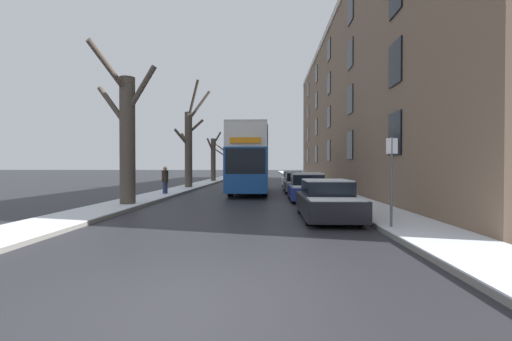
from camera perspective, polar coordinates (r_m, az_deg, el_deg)
ground_plane at (r=5.12m, az=-13.18°, el=-20.75°), size 320.00×320.00×0.00m
sidewalk_left at (r=58.02m, az=-4.56°, el=-1.03°), size 2.15×130.00×0.16m
sidewalk_right at (r=57.78m, az=6.34°, el=-1.04°), size 2.15×130.00×0.16m
terrace_facade_right at (r=32.30m, az=20.13°, el=10.46°), size 9.10×44.74×14.69m
bare_tree_left_0 at (r=16.68m, az=-20.76°, el=5.53°), size 3.13×2.54×7.04m
bare_tree_left_1 at (r=28.44m, az=-11.08°, el=4.27°), size 2.80×2.47×8.67m
bare_tree_left_2 at (r=40.25m, az=-7.13°, el=2.01°), size 1.70×2.65×5.84m
bare_tree_left_3 at (r=52.92m, az=-5.21°, el=2.01°), size 3.87×2.47×6.35m
double_decker_bus at (r=23.92m, az=-0.97°, el=2.30°), size 2.50×10.05×4.47m
parked_car_0 at (r=12.43m, az=11.75°, el=-4.93°), size 1.85×4.42×1.39m
parked_car_1 at (r=18.64m, az=8.52°, el=-2.91°), size 1.89×3.98×1.51m
parked_car_2 at (r=24.69m, az=6.95°, el=-2.09°), size 1.89×4.46×1.42m
parked_car_3 at (r=30.32m, az=6.05°, el=-1.55°), size 1.69×4.24×1.42m
pedestrian_left_sidewalk at (r=22.02m, az=-14.92°, el=-1.51°), size 0.40×0.40×1.85m
street_sign_post at (r=10.38m, az=21.64°, el=-1.16°), size 0.32×0.07×2.69m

